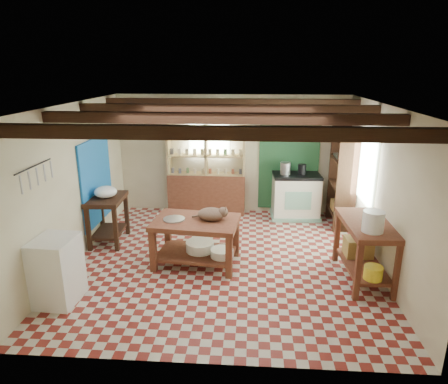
# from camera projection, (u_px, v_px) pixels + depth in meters

# --- Properties ---
(floor) EXTENTS (5.00, 5.00, 0.02)m
(floor) POSITION_uv_depth(u_px,v_px,m) (224.00, 261.00, 6.81)
(floor) COLOR maroon
(floor) RESTS_ON ground
(ceiling) EXTENTS (5.00, 5.00, 0.02)m
(ceiling) POSITION_uv_depth(u_px,v_px,m) (224.00, 105.00, 6.03)
(ceiling) COLOR #4F4F54
(ceiling) RESTS_ON wall_back
(wall_back) EXTENTS (5.00, 0.04, 2.60)m
(wall_back) POSITION_uv_depth(u_px,v_px,m) (232.00, 155.00, 8.80)
(wall_back) COLOR beige
(wall_back) RESTS_ON floor
(wall_front) EXTENTS (5.00, 0.04, 2.60)m
(wall_front) POSITION_uv_depth(u_px,v_px,m) (207.00, 258.00, 4.04)
(wall_front) COLOR beige
(wall_front) RESTS_ON floor
(wall_left) EXTENTS (0.04, 5.00, 2.60)m
(wall_left) POSITION_uv_depth(u_px,v_px,m) (73.00, 184.00, 6.58)
(wall_left) COLOR beige
(wall_left) RESTS_ON floor
(wall_right) EXTENTS (0.04, 5.00, 2.60)m
(wall_right) POSITION_uv_depth(u_px,v_px,m) (383.00, 190.00, 6.26)
(wall_right) COLOR beige
(wall_right) RESTS_ON floor
(ceiling_beams) EXTENTS (5.00, 3.80, 0.15)m
(ceiling_beams) POSITION_uv_depth(u_px,v_px,m) (224.00, 113.00, 6.07)
(ceiling_beams) COLOR #382013
(ceiling_beams) RESTS_ON ceiling
(blue_wall_patch) EXTENTS (0.04, 1.40, 1.60)m
(blue_wall_patch) POSITION_uv_depth(u_px,v_px,m) (97.00, 181.00, 7.50)
(blue_wall_patch) COLOR blue
(blue_wall_patch) RESTS_ON wall_left
(green_wall_patch) EXTENTS (1.30, 0.04, 2.30)m
(green_wall_patch) POSITION_uv_depth(u_px,v_px,m) (289.00, 158.00, 8.70)
(green_wall_patch) COLOR #20502C
(green_wall_patch) RESTS_ON wall_back
(window_back) EXTENTS (0.90, 0.02, 0.80)m
(window_back) POSITION_uv_depth(u_px,v_px,m) (209.00, 137.00, 8.69)
(window_back) COLOR #B4C9B2
(window_back) RESTS_ON wall_back
(window_right) EXTENTS (0.02, 1.30, 1.20)m
(window_right) POSITION_uv_depth(u_px,v_px,m) (365.00, 169.00, 7.18)
(window_right) COLOR #B4C9B2
(window_right) RESTS_ON wall_right
(utensil_rail) EXTENTS (0.06, 0.90, 0.28)m
(utensil_rail) POSITION_uv_depth(u_px,v_px,m) (35.00, 175.00, 5.29)
(utensil_rail) COLOR black
(utensil_rail) RESTS_ON wall_left
(pot_rack) EXTENTS (0.86, 0.12, 0.36)m
(pot_rack) POSITION_uv_depth(u_px,v_px,m) (293.00, 117.00, 8.02)
(pot_rack) COLOR black
(pot_rack) RESTS_ON ceiling
(shelving_unit) EXTENTS (1.70, 0.34, 2.20)m
(shelving_unit) POSITION_uv_depth(u_px,v_px,m) (206.00, 165.00, 8.71)
(shelving_unit) COLOR tan
(shelving_unit) RESTS_ON floor
(tall_rack) EXTENTS (0.40, 0.86, 2.00)m
(tall_rack) POSITION_uv_depth(u_px,v_px,m) (342.00, 178.00, 8.07)
(tall_rack) COLOR #382013
(tall_rack) RESTS_ON floor
(work_table) EXTENTS (1.45, 1.05, 0.77)m
(work_table) POSITION_uv_depth(u_px,v_px,m) (196.00, 242.00, 6.60)
(work_table) COLOR brown
(work_table) RESTS_ON floor
(stove) EXTENTS (1.03, 0.72, 0.97)m
(stove) POSITION_uv_depth(u_px,v_px,m) (296.00, 196.00, 8.62)
(stove) COLOR white
(stove) RESTS_ON floor
(prep_table) EXTENTS (0.64, 0.90, 0.89)m
(prep_table) POSITION_uv_depth(u_px,v_px,m) (108.00, 220.00, 7.40)
(prep_table) COLOR #382013
(prep_table) RESTS_ON floor
(white_cabinet) EXTENTS (0.56, 0.66, 0.94)m
(white_cabinet) POSITION_uv_depth(u_px,v_px,m) (57.00, 270.00, 5.50)
(white_cabinet) COLOR white
(white_cabinet) RESTS_ON floor
(right_counter) EXTENTS (0.71, 1.34, 0.94)m
(right_counter) POSITION_uv_depth(u_px,v_px,m) (364.00, 251.00, 6.08)
(right_counter) COLOR brown
(right_counter) RESTS_ON floor
(cat) EXTENTS (0.47, 0.37, 0.20)m
(cat) POSITION_uv_depth(u_px,v_px,m) (211.00, 214.00, 6.46)
(cat) COLOR #7C5D48
(cat) RESTS_ON work_table
(steel_tray) EXTENTS (0.39, 0.39, 0.02)m
(steel_tray) POSITION_uv_depth(u_px,v_px,m) (174.00, 219.00, 6.49)
(steel_tray) COLOR #AAAAB1
(steel_tray) RESTS_ON work_table
(basin_large) EXTENTS (0.52, 0.52, 0.16)m
(basin_large) POSITION_uv_depth(u_px,v_px,m) (200.00, 246.00, 6.67)
(basin_large) COLOR white
(basin_large) RESTS_ON work_table
(basin_small) EXTENTS (0.41, 0.41, 0.13)m
(basin_small) POSITION_uv_depth(u_px,v_px,m) (222.00, 253.00, 6.47)
(basin_small) COLOR white
(basin_small) RESTS_ON work_table
(kettle_left) EXTENTS (0.23, 0.23, 0.25)m
(kettle_left) POSITION_uv_depth(u_px,v_px,m) (285.00, 168.00, 8.44)
(kettle_left) COLOR #AAAAB1
(kettle_left) RESTS_ON stove
(kettle_right) EXTENTS (0.18, 0.18, 0.22)m
(kettle_right) POSITION_uv_depth(u_px,v_px,m) (302.00, 169.00, 8.44)
(kettle_right) COLOR black
(kettle_right) RESTS_ON stove
(enamel_bowl) EXTENTS (0.43, 0.43, 0.20)m
(enamel_bowl) POSITION_uv_depth(u_px,v_px,m) (106.00, 192.00, 7.23)
(enamel_bowl) COLOR white
(enamel_bowl) RESTS_ON prep_table
(white_bucket) EXTENTS (0.31, 0.31, 0.30)m
(white_bucket) POSITION_uv_depth(u_px,v_px,m) (373.00, 221.00, 5.56)
(white_bucket) COLOR white
(white_bucket) RESTS_ON right_counter
(wicker_basket) EXTENTS (0.43, 0.35, 0.29)m
(wicker_basket) POSITION_uv_depth(u_px,v_px,m) (358.00, 247.00, 6.39)
(wicker_basket) COLOR #A78443
(wicker_basket) RESTS_ON right_counter
(yellow_tub) EXTENTS (0.28, 0.28, 0.19)m
(yellow_tub) POSITION_uv_depth(u_px,v_px,m) (373.00, 273.00, 5.69)
(yellow_tub) COLOR yellow
(yellow_tub) RESTS_ON right_counter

